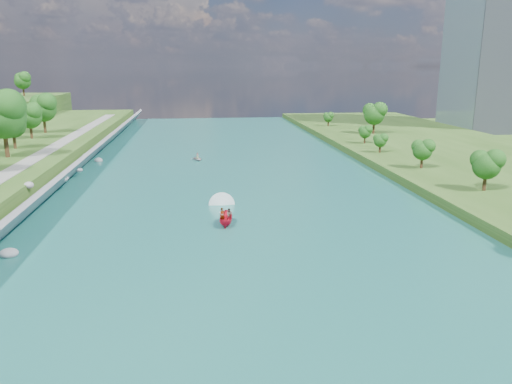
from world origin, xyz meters
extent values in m
plane|color=#2D5119|center=(0.00, 0.00, 0.00)|extent=(260.00, 260.00, 0.00)
cube|color=#175559|center=(0.00, 20.00, 0.05)|extent=(55.00, 240.00, 0.10)
cube|color=slate|center=(-25.85, 20.00, 1.80)|extent=(3.54, 236.00, 4.05)
ellipsoid|color=gray|center=(-24.18, 2.94, 0.39)|extent=(1.86, 1.69, 1.03)
ellipsoid|color=gray|center=(-26.09, 11.25, 1.90)|extent=(1.30, 1.06, 0.85)
ellipsoid|color=gray|center=(-27.38, 20.73, 3.37)|extent=(1.27, 1.30, 0.92)
ellipsoid|color=gray|center=(-25.65, 30.87, 1.97)|extent=(1.77, 2.03, 1.23)
ellipsoid|color=gray|center=(-25.35, 40.50, 1.33)|extent=(1.30, 1.13, 0.78)
ellipsoid|color=gray|center=(-25.83, 49.37, 2.30)|extent=(1.43, 1.85, 0.90)
ellipsoid|color=gray|center=(-24.83, 55.31, 0.20)|extent=(1.67, 1.40, 1.32)
cube|color=gray|center=(82.50, 95.00, 30.00)|extent=(22.00, 22.00, 60.00)
ellipsoid|color=#134612|center=(-37.45, 42.42, 10.22)|extent=(8.06, 8.06, 13.44)
ellipsoid|color=#134612|center=(-39.38, 52.05, 7.84)|extent=(5.20, 5.20, 8.67)
ellipsoid|color=#134612|center=(-40.51, 65.90, 8.01)|extent=(5.41, 5.41, 9.02)
ellipsoid|color=#134612|center=(-40.43, 75.82, 8.89)|extent=(6.47, 6.47, 10.79)
ellipsoid|color=#134612|center=(35.51, 17.74, 5.00)|extent=(4.20, 4.20, 6.99)
ellipsoid|color=#134612|center=(33.69, 34.13, 4.50)|extent=(3.60, 3.60, 5.99)
ellipsoid|color=#134612|center=(32.34, 50.68, 3.83)|extent=(2.79, 2.79, 4.65)
ellipsoid|color=#134612|center=(33.42, 63.31, 3.94)|extent=(2.93, 2.93, 4.89)
ellipsoid|color=#134612|center=(41.38, 79.62, 6.30)|extent=(5.76, 5.76, 9.61)
ellipsoid|color=#134612|center=(33.99, 97.86, 3.93)|extent=(2.91, 2.91, 4.85)
ellipsoid|color=#134612|center=(-62.54, 132.76, 13.70)|extent=(5.64, 5.64, 9.40)
imported|color=red|center=(-1.83, 10.57, 0.88)|extent=(2.01, 4.18, 1.55)
imported|color=#66605B|center=(-2.23, 10.17, 1.39)|extent=(0.81, 0.68, 1.89)
imported|color=#66605B|center=(-1.33, 11.07, 1.23)|extent=(0.84, 0.70, 1.55)
cube|color=white|center=(-1.83, 13.57, 0.13)|extent=(0.90, 5.00, 0.06)
imported|color=#95989D|center=(-4.92, 54.29, 0.44)|extent=(3.14, 3.81, 0.69)
imported|color=#66605B|center=(-4.92, 54.29, 0.98)|extent=(0.65, 0.47, 1.25)
camera|label=1|loc=(-5.06, -46.92, 18.67)|focal=35.00mm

